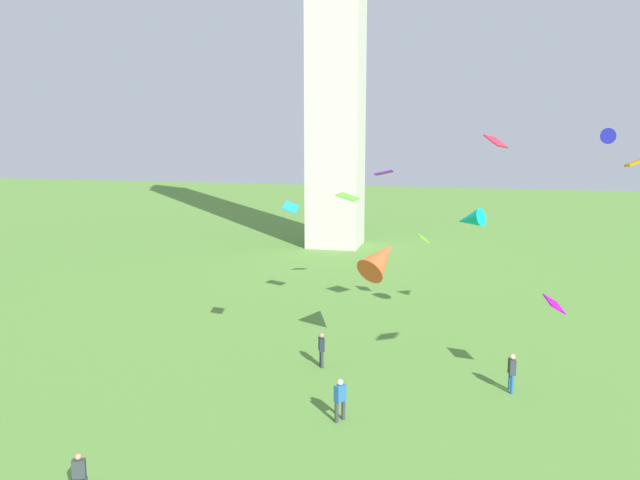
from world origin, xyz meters
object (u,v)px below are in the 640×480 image
kite_flying_7 (470,219)px  kite_flying_0 (381,258)px  kite_flying_3 (422,237)px  person_0 (322,348)px  person_3 (340,397)px  kite_flying_1 (612,135)px  person_1 (512,371)px  person_4 (79,473)px  kite_flying_5 (291,207)px  kite_flying_9 (348,197)px  kite_flying_6 (554,304)px  kite_flying_4 (496,141)px  kite_flying_2 (384,173)px

kite_flying_7 → kite_flying_0: bearing=-16.6°
kite_flying_0 → kite_flying_3: 8.34m
person_0 → person_3: bearing=-1.0°
person_3 → kite_flying_1: bearing=161.8°
person_1 → person_4: size_ratio=1.13×
kite_flying_5 → kite_flying_9: bearing=168.9°
person_3 → kite_flying_6: size_ratio=1.37×
person_3 → kite_flying_9: (-2.32, 13.81, 6.86)m
person_3 → person_4: 10.44m
person_3 → kite_flying_0: size_ratio=0.59×
kite_flying_4 → kite_flying_6: size_ratio=1.22×
kite_flying_7 → kite_flying_9: (-7.35, 0.77, 1.05)m
person_4 → kite_flying_2: (6.63, 25.15, 8.24)m
person_0 → kite_flying_1: (13.70, 3.45, 10.73)m
person_3 → kite_flying_9: size_ratio=1.24×
kite_flying_3 → kite_flying_4: 10.58m
kite_flying_3 → kite_flying_5: bearing=-49.7°
kite_flying_2 → kite_flying_1: bearing=-35.4°
kite_flying_0 → kite_flying_1: (11.09, 0.79, 6.47)m
kite_flying_9 → person_0: bearing=-71.4°
kite_flying_2 → kite_flying_5: 12.86m
person_1 → kite_flying_1: bearing=-54.6°
kite_flying_5 → kite_flying_1: bearing=102.0°
kite_flying_1 → kite_flying_9: kite_flying_1 is taller
person_4 → kite_flying_7: 24.66m
person_4 → kite_flying_6: kite_flying_6 is taller
kite_flying_4 → kite_flying_5: bearing=-41.5°
kite_flying_1 → kite_flying_7: 9.00m
kite_flying_2 → kite_flying_6: 16.74m
person_3 → kite_flying_1: kite_flying_1 is taller
person_1 → kite_flying_9: kite_flying_9 is taller
kite_flying_4 → kite_flying_7: 6.07m
person_1 → kite_flying_3: kite_flying_3 is taller
person_1 → kite_flying_2: (-7.79, 12.95, 8.12)m
person_3 → kite_flying_1: 18.28m
kite_flying_0 → kite_flying_4: size_ratio=1.93×
person_3 → kite_flying_5: (-3.52, 5.15, 7.25)m
person_3 → kite_flying_7: size_ratio=0.90×
kite_flying_7 → kite_flying_9: kite_flying_9 is taller
kite_flying_7 → kite_flying_3: bearing=-112.6°
person_0 → person_4: person_0 is taller
person_0 → kite_flying_9: kite_flying_9 is taller
kite_flying_4 → kite_flying_9: size_ratio=1.10×
person_1 → person_3: (-7.16, -4.70, 0.00)m
kite_flying_0 → kite_flying_7: (4.55, 4.58, 1.59)m
kite_flying_4 → kite_flying_7: kite_flying_4 is taller
person_1 → kite_flying_4: (-1.03, 4.49, 10.38)m
person_0 → person_3: (2.13, -5.80, 0.04)m
person_0 → person_3: size_ratio=0.96×
kite_flying_5 → kite_flying_9: 8.75m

